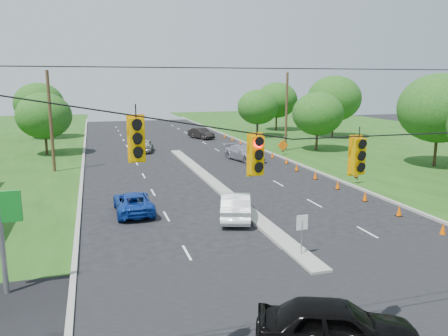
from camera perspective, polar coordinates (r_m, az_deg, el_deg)
name	(u,v)px	position (r m, az deg, el deg)	size (l,w,h in m)	color
ground	(381,325)	(16.54, 19.88, -18.70)	(160.00, 160.00, 0.00)	black
cross_street	(381,325)	(16.54, 19.88, -18.70)	(160.00, 14.00, 0.02)	black
curb_left	(83,170)	(42.10, -17.99, -0.30)	(0.25, 110.00, 0.16)	gray
curb_right	(284,159)	(46.20, 7.89, 1.16)	(0.25, 110.00, 0.16)	gray
median	(215,185)	(34.48, -1.22, -2.23)	(1.00, 34.00, 0.18)	gray
median_sign	(302,227)	(20.58, 10.15, -7.64)	(0.55, 0.06, 2.05)	gray
signal_span	(413,189)	(13.98, 23.50, -2.55)	(25.60, 0.32, 9.00)	#422D1C
utility_pole_far_left	(51,122)	(41.60, -21.68, 5.60)	(0.28, 0.28, 9.00)	#422D1C
utility_pole_far_right	(286,112)	(51.16, 8.15, 7.21)	(0.28, 0.28, 9.00)	#422D1C
cone_1	(443,229)	(26.16, 26.69, -7.13)	(0.32, 0.32, 0.70)	#F85900
cone_2	(399,211)	(28.66, 21.91, -5.18)	(0.32, 0.32, 0.70)	#F85900
cone_3	(365,196)	(31.35, 17.94, -3.52)	(0.32, 0.32, 0.70)	#F85900
cone_4	(338,185)	(34.18, 14.63, -2.12)	(0.32, 0.32, 0.70)	#F85900
cone_5	(315,175)	(37.13, 11.84, -0.93)	(0.32, 0.32, 0.70)	#F85900
cone_6	(297,167)	(40.17, 9.47, 0.08)	(0.32, 0.32, 0.70)	#F85900
cone_7	(286,160)	(43.52, 8.16, 0.99)	(0.32, 0.32, 0.70)	#F85900
cone_8	(273,155)	(46.67, 6.36, 1.73)	(0.32, 0.32, 0.70)	#F85900
cone_9	(260,150)	(49.87, 4.78, 2.38)	(0.32, 0.32, 0.70)	#F85900
cone_10	(250,146)	(53.10, 3.40, 2.95)	(0.32, 0.32, 0.70)	#F85900
cone_11	(241,142)	(56.36, 2.17, 3.45)	(0.32, 0.32, 0.70)	#F85900
cone_12	(232,138)	(59.65, 1.08, 3.90)	(0.32, 0.32, 0.70)	#F85900
cone_13	(225,135)	(62.97, 0.10, 4.29)	(0.32, 0.32, 0.70)	#F85900
work_sign_1	(356,171)	(36.03, 16.90, -0.35)	(1.27, 0.58, 1.37)	black
work_sign_2	(283,146)	(48.11, 7.70, 2.88)	(1.27, 0.58, 1.37)	black
tree_5	(44,116)	(51.68, -22.46, 6.33)	(5.88, 5.88, 6.86)	black
tree_6	(39,103)	(66.74, -23.02, 7.77)	(6.72, 6.72, 7.84)	black
tree_8	(439,108)	(45.54, 26.32, 7.02)	(7.56, 7.56, 8.82)	black
tree_9	(318,114)	(51.86, 12.15, 6.95)	(5.88, 5.88, 6.86)	black
tree_10	(334,99)	(64.43, 14.19, 8.78)	(7.56, 7.56, 8.82)	black
tree_11	(277,100)	(72.42, 6.91, 8.79)	(6.72, 6.72, 7.84)	black
tree_12	(258,107)	(63.70, 4.44, 7.94)	(5.88, 5.88, 6.86)	black
black_sedan	(337,327)	(14.36, 14.52, -19.47)	(1.96, 4.87, 1.66)	black
white_sedan	(236,205)	(26.09, 1.53, -4.90)	(1.68, 4.83, 1.59)	white
blue_pickup	(133,202)	(27.78, -11.78, -4.42)	(2.20, 4.77, 1.33)	#11359B
silver_car_far	(244,153)	(44.97, 2.67, 1.99)	(2.21, 5.45, 1.58)	gray
silver_car_oncoming	(145,145)	(51.26, -10.28, 2.91)	(1.73, 4.30, 1.47)	#979797
dark_car_receding	(201,133)	(62.03, -3.01, 4.54)	(1.59, 4.56, 1.50)	black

